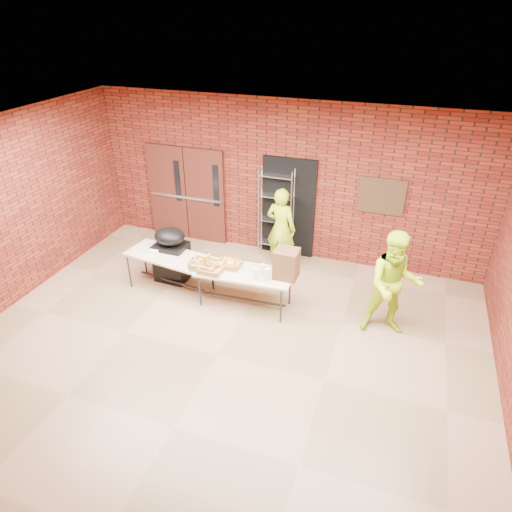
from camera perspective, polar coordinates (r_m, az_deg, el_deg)
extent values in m
cube|color=olive|center=(7.21, -4.70, -12.33)|extent=(8.00, 7.00, 0.04)
cube|color=silver|center=(5.60, -6.08, 13.19)|extent=(8.00, 7.00, 0.04)
cube|color=maroon|center=(9.26, 3.68, 9.37)|extent=(8.00, 0.04, 3.20)
cube|color=maroon|center=(4.16, -27.59, -25.20)|extent=(8.00, 0.04, 3.20)
cube|color=#441A13|center=(10.36, -10.90, 7.90)|extent=(0.88, 0.08, 2.10)
cube|color=#441A13|center=(9.96, -6.34, 7.36)|extent=(0.88, 0.08, 2.10)
cube|color=black|center=(10.09, -9.79, 9.22)|extent=(0.12, 0.02, 0.90)
cube|color=black|center=(9.70, -5.05, 8.71)|extent=(0.12, 0.02, 0.90)
cube|color=#B1B1B8|center=(10.13, -8.80, 7.26)|extent=(1.70, 0.04, 0.05)
cube|color=black|center=(9.38, 4.06, 6.02)|extent=(1.10, 0.06, 2.10)
cube|color=#3B2817|center=(8.92, 15.44, 7.22)|extent=(0.85, 0.04, 0.70)
cube|color=beige|center=(8.52, -10.80, -0.02)|extent=(1.71, 0.90, 0.04)
cube|color=#2B2B30|center=(8.80, -10.47, -3.10)|extent=(1.44, 0.24, 0.03)
cylinder|color=#2B2B30|center=(9.23, -13.73, -0.31)|extent=(0.03, 0.03, 0.63)
cylinder|color=#2B2B30|center=(8.59, -5.50, -1.91)|extent=(0.03, 0.03, 0.63)
cylinder|color=#2B2B30|center=(8.85, -15.54, -1.96)|extent=(0.03, 0.03, 0.63)
cylinder|color=#2B2B30|center=(8.18, -7.05, -3.78)|extent=(0.03, 0.03, 0.63)
cube|color=beige|center=(7.84, -1.42, -2.11)|extent=(1.70, 0.79, 0.04)
cube|color=#2B2B30|center=(8.15, -1.37, -5.44)|extent=(1.48, 0.12, 0.03)
cylinder|color=#2B2B30|center=(8.49, -5.41, -2.28)|extent=(0.03, 0.03, 0.65)
cylinder|color=#2B2B30|center=(8.06, 4.25, -4.11)|extent=(0.03, 0.03, 0.65)
cylinder|color=#2B2B30|center=(8.07, -7.02, -4.23)|extent=(0.03, 0.03, 0.65)
cylinder|color=#2B2B30|center=(7.62, 3.13, -6.30)|extent=(0.03, 0.03, 0.65)
cube|color=olive|center=(7.99, -6.45, -1.22)|extent=(0.46, 0.36, 0.07)
cube|color=olive|center=(7.98, -3.38, -1.14)|extent=(0.40, 0.31, 0.06)
cube|color=olive|center=(7.85, -5.67, -1.84)|extent=(0.40, 0.31, 0.06)
cylinder|color=#144E22|center=(8.17, -7.24, -0.90)|extent=(0.36, 0.36, 0.01)
cube|color=silver|center=(8.65, -12.63, 0.59)|extent=(0.17, 0.12, 0.06)
cube|color=#52351C|center=(7.58, 3.82, -0.98)|extent=(0.39, 0.35, 0.51)
cylinder|color=silver|center=(7.57, -0.06, -2.25)|extent=(0.07, 0.07, 0.21)
cylinder|color=silver|center=(7.49, 1.37, -2.47)|extent=(0.09, 0.09, 0.26)
cylinder|color=silver|center=(7.65, 0.87, -1.82)|extent=(0.08, 0.08, 0.23)
cube|color=black|center=(8.90, -10.43, -0.67)|extent=(0.60, 0.49, 0.76)
ellipsoid|color=black|center=(8.64, -10.75, 2.43)|extent=(0.59, 0.50, 0.32)
imported|color=#A8D317|center=(9.00, 3.13, 3.47)|extent=(0.66, 0.49, 1.67)
imported|color=#A8D317|center=(7.43, 16.86, -3.43)|extent=(1.00, 0.85, 1.79)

